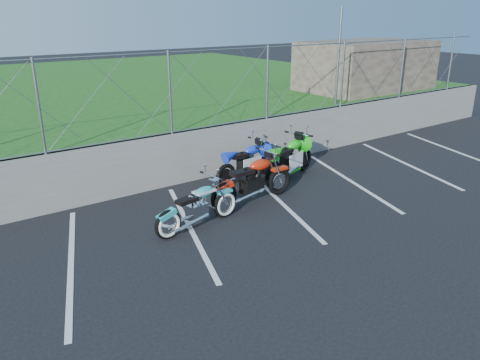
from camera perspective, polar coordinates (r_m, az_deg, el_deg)
ground at (r=8.85m, az=-2.85°, el=-8.07°), size 90.00×90.00×0.00m
retaining_wall at (r=11.48m, az=-12.52°, el=1.64°), size 30.00×0.22×1.30m
grass_field at (r=20.82m, az=-23.93°, el=8.49°), size 30.00×20.00×1.30m
stone_building at (r=19.15m, az=15.07°, el=13.35°), size 5.00×3.00×1.80m
chain_link_fence at (r=11.09m, az=-13.16°, el=9.77°), size 28.00×0.03×2.00m
sign_pole at (r=15.57m, az=11.91°, el=14.48°), size 0.08×0.08×3.00m
parking_lines at (r=10.20m, az=-0.28°, el=-4.09°), size 18.29×4.31×0.01m
cruiser_turquoise at (r=9.46m, az=-5.06°, el=-3.44°), size 2.06×0.65×1.03m
naked_orange at (r=10.62m, az=1.69°, el=-0.26°), size 2.31×0.79×1.15m
sportbike_green at (r=12.30m, az=6.15°, el=2.43°), size 2.12×0.87×1.13m
sportbike_blue at (r=12.07m, az=0.99°, el=2.00°), size 1.99×0.71×1.03m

